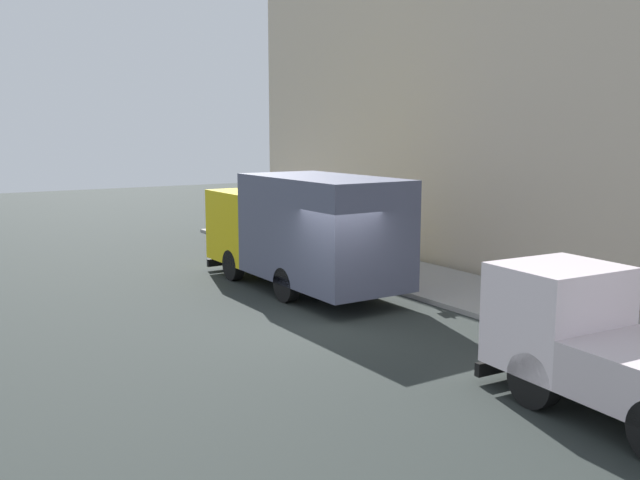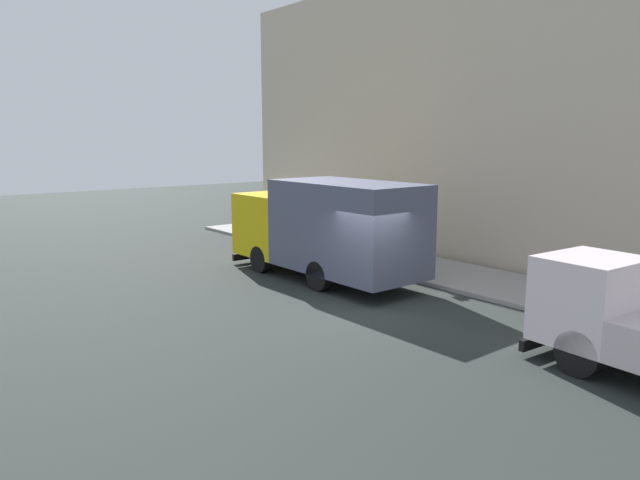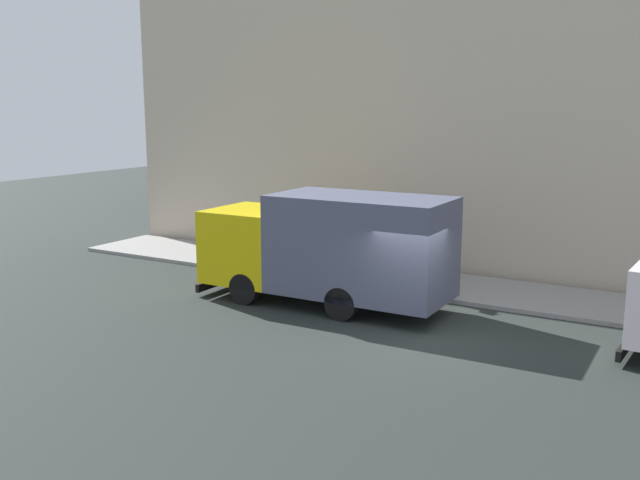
{
  "view_description": "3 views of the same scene",
  "coord_description": "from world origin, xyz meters",
  "px_view_note": "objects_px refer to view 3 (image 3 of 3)",
  "views": [
    {
      "loc": [
        -8.43,
        -12.81,
        4.34
      ],
      "look_at": [
        1.59,
        3.03,
        1.37
      ],
      "focal_mm": 38.71,
      "sensor_mm": 36.0,
      "label": 1
    },
    {
      "loc": [
        -10.49,
        -11.1,
        4.51
      ],
      "look_at": [
        1.38,
        3.83,
        1.16
      ],
      "focal_mm": 33.12,
      "sensor_mm": 36.0,
      "label": 2
    },
    {
      "loc": [
        -15.83,
        -6.34,
        5.61
      ],
      "look_at": [
        1.49,
        3.69,
        1.77
      ],
      "focal_mm": 39.89,
      "sensor_mm": 36.0,
      "label": 3
    }
  ],
  "objects_px": {
    "pedestrian_walking": "(348,251)",
    "pedestrian_third": "(235,241)",
    "street_sign_post": "(412,246)",
    "large_utility_truck": "(329,246)",
    "pedestrian_standing": "(306,243)"
  },
  "relations": [
    {
      "from": "large_utility_truck",
      "to": "street_sign_post",
      "type": "bearing_deg",
      "value": -34.67
    },
    {
      "from": "large_utility_truck",
      "to": "pedestrian_third",
      "type": "xyz_separation_m",
      "value": [
        2.46,
        5.13,
        -0.75
      ]
    },
    {
      "from": "pedestrian_standing",
      "to": "pedestrian_third",
      "type": "relative_size",
      "value": 1.02
    },
    {
      "from": "large_utility_truck",
      "to": "street_sign_post",
      "type": "xyz_separation_m",
      "value": [
        2.29,
        -1.56,
        -0.23
      ]
    },
    {
      "from": "pedestrian_walking",
      "to": "street_sign_post",
      "type": "bearing_deg",
      "value": 70.1
    },
    {
      "from": "pedestrian_third",
      "to": "street_sign_post",
      "type": "distance_m",
      "value": 6.71
    },
    {
      "from": "street_sign_post",
      "to": "pedestrian_third",
      "type": "bearing_deg",
      "value": 88.51
    },
    {
      "from": "pedestrian_third",
      "to": "large_utility_truck",
      "type": "bearing_deg",
      "value": -167.47
    },
    {
      "from": "pedestrian_walking",
      "to": "pedestrian_third",
      "type": "height_order",
      "value": "pedestrian_walking"
    },
    {
      "from": "pedestrian_third",
      "to": "street_sign_post",
      "type": "xyz_separation_m",
      "value": [
        -0.17,
        -6.69,
        0.52
      ]
    },
    {
      "from": "street_sign_post",
      "to": "pedestrian_walking",
      "type": "bearing_deg",
      "value": 77.32
    },
    {
      "from": "large_utility_truck",
      "to": "pedestrian_standing",
      "type": "bearing_deg",
      "value": 39.22
    },
    {
      "from": "large_utility_truck",
      "to": "street_sign_post",
      "type": "distance_m",
      "value": 2.78
    },
    {
      "from": "pedestrian_walking",
      "to": "pedestrian_third",
      "type": "xyz_separation_m",
      "value": [
        -0.38,
        4.24,
        -0.01
      ]
    },
    {
      "from": "large_utility_truck",
      "to": "pedestrian_third",
      "type": "bearing_deg",
      "value": 63.96
    }
  ]
}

